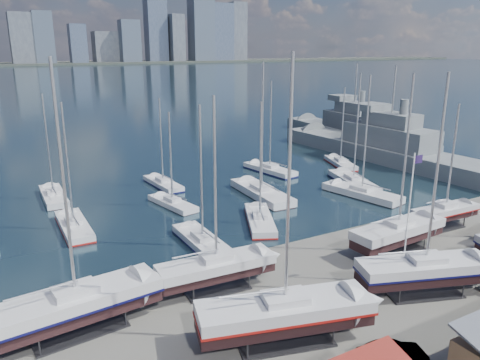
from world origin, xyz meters
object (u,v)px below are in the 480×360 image
naval_ship_east (388,152)px  flagpole (410,210)px  naval_ship_west (352,133)px  sailboat_cradle_0 (77,304)px

naval_ship_east → flagpole: (-32.90, -33.13, 4.91)m
naval_ship_west → flagpole: naval_ship_west is taller
naval_ship_west → sailboat_cradle_0: bearing=126.8°
naval_ship_east → flagpole: naval_ship_east is taller
sailboat_cradle_0 → flagpole: size_ratio=1.67×
naval_ship_east → flagpole: size_ratio=4.27×
sailboat_cradle_0 → naval_ship_west: (66.82, 44.89, -0.57)m
naval_ship_east → naval_ship_west: naval_ship_east is taller
sailboat_cradle_0 → naval_ship_east: bearing=18.3°
naval_ship_east → flagpole: 46.95m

